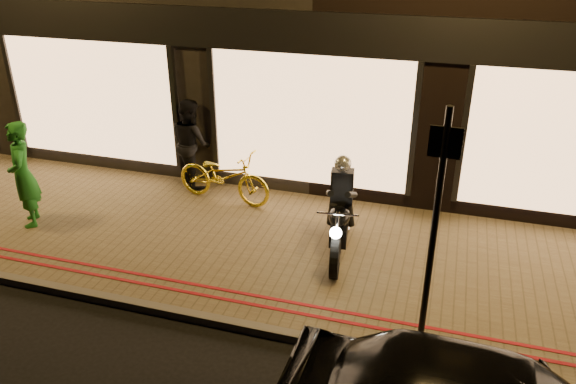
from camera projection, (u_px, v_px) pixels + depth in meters
The scene contains 9 objects.
ground at pixel (230, 330), 7.34m from camera, with size 90.00×90.00×0.00m, color black.
sidewalk at pixel (277, 249), 9.04m from camera, with size 50.00×4.00×0.12m, color brown.
kerb_stone at pixel (231, 324), 7.36m from camera, with size 50.00×0.14×0.12m, color #59544C.
red_kerb_lines at pixel (245, 298), 7.76m from camera, with size 50.00×0.26×0.01m.
motorcycle at pixel (340, 217), 8.60m from camera, with size 0.64×1.94×1.59m.
sign_post at pixel (436, 219), 6.32m from camera, with size 0.35×0.08×3.00m.
bicycle_gold at pixel (224, 176), 10.30m from camera, with size 0.65×1.88×0.99m, color yellow.
person_green at pixel (23, 175), 9.33m from camera, with size 0.66×0.44×1.82m, color #1C6B20.
person_dark at pixel (191, 143), 10.79m from camera, with size 0.84×0.66×1.74m, color black.
Camera 1 is at (2.42, -5.36, 4.81)m, focal length 35.00 mm.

